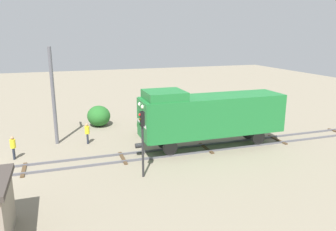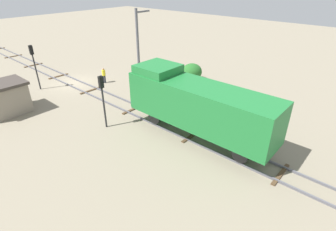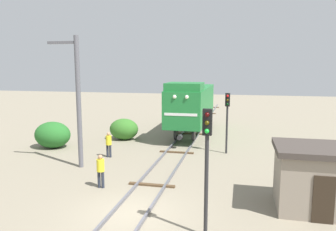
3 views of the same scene
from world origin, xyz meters
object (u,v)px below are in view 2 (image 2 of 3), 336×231
Objects in this scene: locomotive at (197,103)px; catenary_mast at (138,45)px; worker_by_signal at (150,81)px; relay_hut at (5,98)px; traffic_signal_mid at (102,93)px; traffic_signal_near at (33,60)px; worker_near_track at (104,74)px.

catenary_mast reaches higher than locomotive.
worker_by_signal is 0.22× the size of catenary_mast.
catenary_mast is 2.22× the size of relay_hut.
locomotive is at bearing 118.88° from traffic_signal_mid.
worker_near_track is (-5.60, 3.56, -2.17)m from traffic_signal_near.
catenary_mast is at bearing -114.24° from locomotive.
locomotive is 9.98m from worker_by_signal.
worker_near_track is at bearing 178.08° from relay_hut.
catenary_mast reaches higher than traffic_signal_near.
traffic_signal_near is at bearing -38.15° from catenary_mast.
worker_near_track is at bearing -31.78° from worker_by_signal.
worker_near_track is 1.00× the size of worker_by_signal.
worker_by_signal is (-1.80, 5.30, 0.00)m from worker_near_track.
traffic_signal_mid is 10.08m from worker_near_track.
worker_by_signal is at bearing -160.34° from traffic_signal_mid.
worker_near_track is (-2.40, -14.18, -1.78)m from locomotive.
locomotive reaches higher than traffic_signal_near.
worker_by_signal is (-7.40, 8.86, -2.17)m from traffic_signal_near.
locomotive is 12.41m from catenary_mast.
worker_near_track is 9.91m from relay_hut.
worker_near_track is 5.59m from worker_by_signal.
relay_hut is (4.10, -8.34, -1.53)m from traffic_signal_mid.
worker_by_signal is 0.49× the size of relay_hut.
traffic_signal_near is 2.70× the size of worker_near_track.
traffic_signal_mid is at bearing -61.12° from locomotive.
traffic_signal_near is 11.58m from traffic_signal_mid.
locomotive reaches higher than relay_hut.
relay_hut is at bearing -62.66° from locomotive.
traffic_signal_near is at bearing -90.99° from traffic_signal_mid.
worker_by_signal is at bearing 154.31° from relay_hut.
traffic_signal_mid is 1.20× the size of relay_hut.
relay_hut is (4.30, 3.23, -1.77)m from traffic_signal_near.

